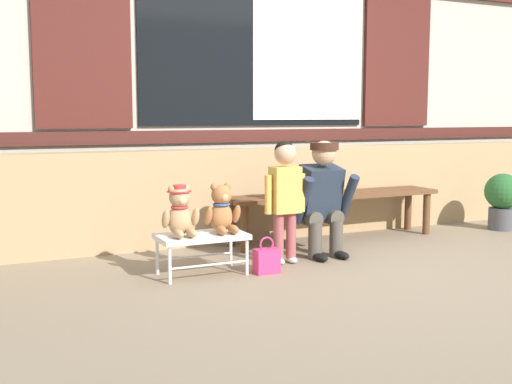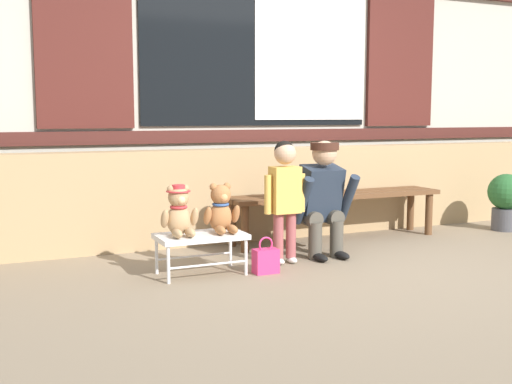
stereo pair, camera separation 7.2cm
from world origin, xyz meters
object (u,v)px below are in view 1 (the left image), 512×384
at_px(wooden_bench_long, 334,200).
at_px(adult_crouching, 322,198).
at_px(small_display_bench, 202,239).
at_px(child_standing, 285,188).
at_px(handbag_on_ground, 267,260).
at_px(potted_plant, 503,198).
at_px(teddy_bear_plain, 222,210).
at_px(teddy_bear_with_hat, 180,212).

height_order(wooden_bench_long, adult_crouching, adult_crouching).
bearing_deg(small_display_bench, adult_crouching, 8.92).
height_order(child_standing, handbag_on_ground, child_standing).
bearing_deg(potted_plant, child_standing, -172.26).
height_order(small_display_bench, child_standing, child_standing).
distance_m(teddy_bear_plain, child_standing, 0.57).
bearing_deg(child_standing, potted_plant, 7.74).
bearing_deg(teddy_bear_with_hat, small_display_bench, -0.77).
height_order(handbag_on_ground, potted_plant, potted_plant).
relative_size(teddy_bear_with_hat, handbag_on_ground, 1.34).
bearing_deg(small_display_bench, wooden_bench_long, 24.12).
bearing_deg(potted_plant, handbag_on_ground, -168.73).
height_order(small_display_bench, teddy_bear_plain, teddy_bear_plain).
bearing_deg(teddy_bear_plain, small_display_bench, -179.49).
height_order(wooden_bench_long, small_display_bench, wooden_bench_long).
bearing_deg(small_display_bench, handbag_on_ground, -19.36).
xyz_separation_m(wooden_bench_long, handbag_on_ground, (-1.11, -0.85, -0.28)).
relative_size(small_display_bench, teddy_bear_with_hat, 1.76).
height_order(adult_crouching, handbag_on_ground, adult_crouching).
distance_m(teddy_bear_with_hat, potted_plant, 3.57).
xyz_separation_m(teddy_bear_with_hat, potted_plant, (3.54, 0.43, -0.15)).
relative_size(teddy_bear_plain, adult_crouching, 0.38).
xyz_separation_m(teddy_bear_with_hat, handbag_on_ground, (0.61, -0.16, -0.38)).
relative_size(teddy_bear_plain, child_standing, 0.38).
distance_m(wooden_bench_long, potted_plant, 1.85).
bearing_deg(adult_crouching, teddy_bear_plain, -169.69).
distance_m(teddy_bear_plain, potted_plant, 3.25).
xyz_separation_m(teddy_bear_plain, handbag_on_ground, (0.29, -0.16, -0.37)).
xyz_separation_m(wooden_bench_long, child_standing, (-0.84, -0.63, 0.22)).
xyz_separation_m(wooden_bench_long, adult_crouching, (-0.44, -0.52, 0.11)).
bearing_deg(child_standing, handbag_on_ground, -140.23).
distance_m(wooden_bench_long, teddy_bear_with_hat, 1.85).
xyz_separation_m(small_display_bench, handbag_on_ground, (0.45, -0.16, -0.17)).
relative_size(teddy_bear_with_hat, teddy_bear_plain, 1.00).
distance_m(handbag_on_ground, potted_plant, 3.00).
relative_size(adult_crouching, potted_plant, 1.67).
bearing_deg(teddy_bear_plain, handbag_on_ground, -28.97).
bearing_deg(teddy_bear_plain, wooden_bench_long, 26.48).
xyz_separation_m(small_display_bench, child_standing, (0.71, 0.07, 0.33)).
xyz_separation_m(small_display_bench, potted_plant, (3.38, 0.43, 0.06)).
bearing_deg(handbag_on_ground, small_display_bench, 160.64).
distance_m(wooden_bench_long, child_standing, 1.08).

